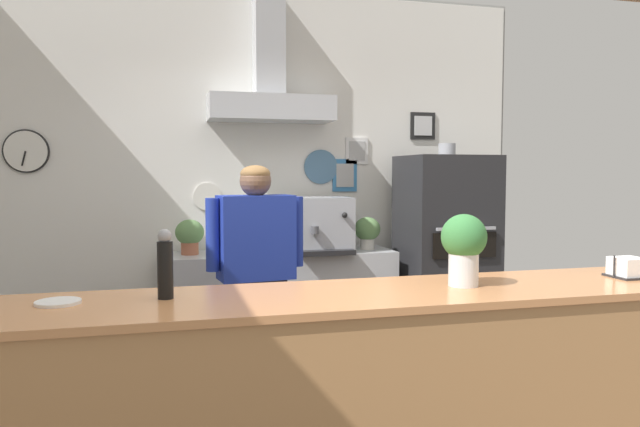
{
  "coord_description": "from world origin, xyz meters",
  "views": [
    {
      "loc": [
        -0.8,
        -2.63,
        1.52
      ],
      "look_at": [
        0.07,
        0.7,
        1.29
      ],
      "focal_mm": 33.28,
      "sensor_mm": 36.0,
      "label": 1
    }
  ],
  "objects_px": {
    "potted_oregano": "(367,231)",
    "condiment_plate": "(58,302)",
    "basil_vase": "(464,247)",
    "pizza_oven": "(445,256)",
    "shop_worker": "(256,287)",
    "espresso_machine": "(319,225)",
    "potted_thyme": "(255,236)",
    "potted_basil": "(190,235)",
    "napkin_holder": "(629,268)",
    "pepper_grinder": "(165,265)"
  },
  "relations": [
    {
      "from": "potted_thyme",
      "to": "pepper_grinder",
      "type": "distance_m",
      "value": 2.39
    },
    {
      "from": "basil_vase",
      "to": "napkin_holder",
      "type": "distance_m",
      "value": 0.84
    },
    {
      "from": "shop_worker",
      "to": "potted_thyme",
      "type": "xyz_separation_m",
      "value": [
        0.15,
        1.08,
        0.19
      ]
    },
    {
      "from": "potted_basil",
      "to": "basil_vase",
      "type": "bearing_deg",
      "value": -66.38
    },
    {
      "from": "pepper_grinder",
      "to": "napkin_holder",
      "type": "distance_m",
      "value": 2.06
    },
    {
      "from": "potted_oregano",
      "to": "pepper_grinder",
      "type": "distance_m",
      "value": 2.8
    },
    {
      "from": "espresso_machine",
      "to": "potted_basil",
      "type": "distance_m",
      "value": 1.02
    },
    {
      "from": "potted_oregano",
      "to": "condiment_plate",
      "type": "xyz_separation_m",
      "value": [
        -1.99,
        -2.28,
        -0.0
      ]
    },
    {
      "from": "shop_worker",
      "to": "napkin_holder",
      "type": "bearing_deg",
      "value": 132.84
    },
    {
      "from": "basil_vase",
      "to": "napkin_holder",
      "type": "height_order",
      "value": "basil_vase"
    },
    {
      "from": "pizza_oven",
      "to": "potted_oregano",
      "type": "height_order",
      "value": "pizza_oven"
    },
    {
      "from": "potted_basil",
      "to": "potted_oregano",
      "type": "xyz_separation_m",
      "value": [
        1.43,
        -0.05,
        -0.0
      ]
    },
    {
      "from": "potted_oregano",
      "to": "potted_thyme",
      "type": "bearing_deg",
      "value": 179.91
    },
    {
      "from": "pizza_oven",
      "to": "potted_thyme",
      "type": "relative_size",
      "value": 7.18
    },
    {
      "from": "potted_basil",
      "to": "basil_vase",
      "type": "relative_size",
      "value": 0.88
    },
    {
      "from": "potted_oregano",
      "to": "pepper_grinder",
      "type": "bearing_deg",
      "value": -125.14
    },
    {
      "from": "potted_basil",
      "to": "pepper_grinder",
      "type": "distance_m",
      "value": 2.35
    },
    {
      "from": "potted_oregano",
      "to": "napkin_holder",
      "type": "height_order",
      "value": "potted_oregano"
    },
    {
      "from": "pizza_oven",
      "to": "shop_worker",
      "type": "height_order",
      "value": "pizza_oven"
    },
    {
      "from": "shop_worker",
      "to": "basil_vase",
      "type": "distance_m",
      "value": 1.49
    },
    {
      "from": "espresso_machine",
      "to": "potted_thyme",
      "type": "xyz_separation_m",
      "value": [
        -0.52,
        0.01,
        -0.08
      ]
    },
    {
      "from": "espresso_machine",
      "to": "potted_basil",
      "type": "height_order",
      "value": "espresso_machine"
    },
    {
      "from": "pizza_oven",
      "to": "espresso_machine",
      "type": "height_order",
      "value": "pizza_oven"
    },
    {
      "from": "shop_worker",
      "to": "potted_basil",
      "type": "xyz_separation_m",
      "value": [
        -0.35,
        1.12,
        0.21
      ]
    },
    {
      "from": "potted_basil",
      "to": "pepper_grinder",
      "type": "relative_size",
      "value": 1.01
    },
    {
      "from": "shop_worker",
      "to": "pizza_oven",
      "type": "bearing_deg",
      "value": -159.08
    },
    {
      "from": "pizza_oven",
      "to": "basil_vase",
      "type": "xyz_separation_m",
      "value": [
        -1.02,
        -2.2,
        0.37
      ]
    },
    {
      "from": "pizza_oven",
      "to": "espresso_machine",
      "type": "distance_m",
      "value": 1.09
    },
    {
      "from": "pepper_grinder",
      "to": "potted_oregano",
      "type": "bearing_deg",
      "value": 54.86
    },
    {
      "from": "espresso_machine",
      "to": "condiment_plate",
      "type": "height_order",
      "value": "espresso_machine"
    },
    {
      "from": "espresso_machine",
      "to": "condiment_plate",
      "type": "distance_m",
      "value": 2.77
    },
    {
      "from": "espresso_machine",
      "to": "potted_oregano",
      "type": "bearing_deg",
      "value": 0.64
    },
    {
      "from": "potted_thyme",
      "to": "condiment_plate",
      "type": "height_order",
      "value": "potted_thyme"
    },
    {
      "from": "potted_oregano",
      "to": "potted_basil",
      "type": "bearing_deg",
      "value": 178.11
    },
    {
      "from": "espresso_machine",
      "to": "pizza_oven",
      "type": "bearing_deg",
      "value": -7.72
    },
    {
      "from": "shop_worker",
      "to": "potted_thyme",
      "type": "bearing_deg",
      "value": -105.34
    },
    {
      "from": "potted_basil",
      "to": "pepper_grinder",
      "type": "xyz_separation_m",
      "value": [
        -0.18,
        -2.34,
        0.12
      ]
    },
    {
      "from": "pepper_grinder",
      "to": "napkin_holder",
      "type": "xyz_separation_m",
      "value": [
        2.06,
        -0.06,
        -0.09
      ]
    },
    {
      "from": "pepper_grinder",
      "to": "condiment_plate",
      "type": "distance_m",
      "value": 0.4
    },
    {
      "from": "napkin_holder",
      "to": "condiment_plate",
      "type": "xyz_separation_m",
      "value": [
        -2.44,
        0.06,
        -0.04
      ]
    },
    {
      "from": "pepper_grinder",
      "to": "potted_basil",
      "type": "bearing_deg",
      "value": 85.57
    },
    {
      "from": "espresso_machine",
      "to": "pepper_grinder",
      "type": "xyz_separation_m",
      "value": [
        -1.2,
        -2.28,
        0.06
      ]
    },
    {
      "from": "basil_vase",
      "to": "condiment_plate",
      "type": "xyz_separation_m",
      "value": [
        -1.61,
        0.06,
        -0.16
      ]
    },
    {
      "from": "espresso_machine",
      "to": "potted_oregano",
      "type": "distance_m",
      "value": 0.42
    },
    {
      "from": "potted_basil",
      "to": "potted_oregano",
      "type": "distance_m",
      "value": 1.43
    },
    {
      "from": "potted_oregano",
      "to": "condiment_plate",
      "type": "height_order",
      "value": "potted_oregano"
    },
    {
      "from": "espresso_machine",
      "to": "basil_vase",
      "type": "height_order",
      "value": "basil_vase"
    },
    {
      "from": "condiment_plate",
      "to": "potted_oregano",
      "type": "bearing_deg",
      "value": 48.89
    },
    {
      "from": "shop_worker",
      "to": "basil_vase",
      "type": "relative_size",
      "value": 5.13
    },
    {
      "from": "condiment_plate",
      "to": "potted_basil",
      "type": "bearing_deg",
      "value": 76.41
    }
  ]
}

